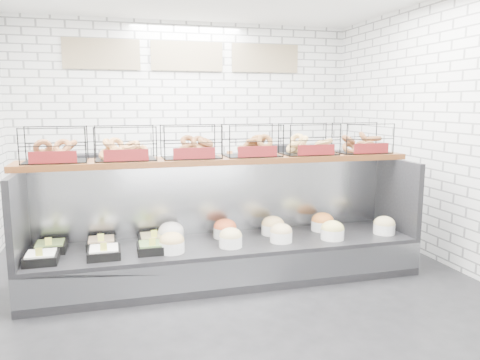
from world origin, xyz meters
name	(u,v)px	position (x,y,z in m)	size (l,w,h in m)	color
ground	(235,289)	(0.00, 0.00, 0.00)	(5.50, 5.50, 0.00)	black
room_shell	(220,80)	(0.00, 0.60, 2.06)	(5.02, 5.51, 3.01)	silver
display_case	(226,247)	(0.00, 0.34, 0.33)	(4.00, 0.90, 1.20)	black
bagel_shelf	(222,145)	(0.01, 0.52, 1.38)	(4.10, 0.50, 0.40)	#4B2510
prep_counter	(193,196)	(0.00, 2.43, 0.47)	(4.00, 0.60, 1.20)	#93969B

